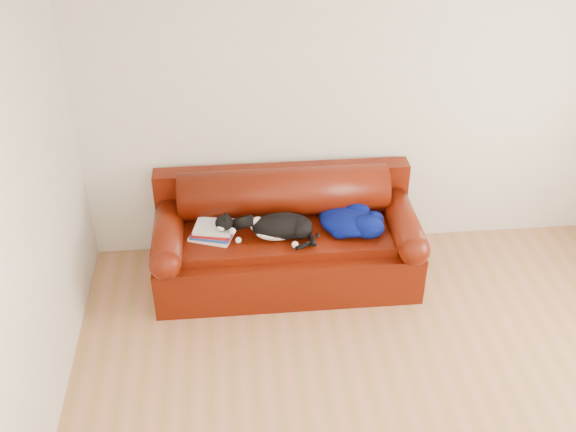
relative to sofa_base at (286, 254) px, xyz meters
name	(u,v)px	position (x,y,z in m)	size (l,w,h in m)	color
ground	(401,413)	(0.63, -1.49, -0.24)	(4.50, 4.50, 0.00)	olive
room_shell	(453,199)	(0.75, -1.48, 1.43)	(4.52, 4.02, 2.61)	beige
sofa_base	(286,254)	(0.00, 0.00, 0.00)	(2.10, 0.90, 0.50)	#390602
sofa_back	(284,207)	(0.00, 0.24, 0.30)	(2.10, 1.01, 0.88)	#390602
book_stack	(213,231)	(-0.58, -0.05, 0.31)	(0.39, 0.34, 0.10)	white
cat	(281,227)	(-0.05, -0.11, 0.36)	(0.64, 0.40, 0.24)	black
blanket	(350,220)	(0.51, -0.04, 0.34)	(0.57, 0.56, 0.17)	#021040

